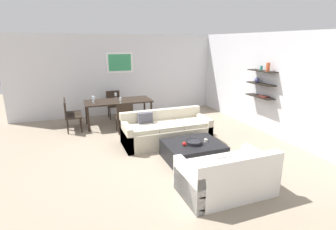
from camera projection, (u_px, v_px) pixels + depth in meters
The scene contains 18 objects.
ground_plane at pixel (165, 148), 6.30m from camera, with size 18.00×18.00×0.00m, color gray.
back_wall_unit at pixel (138, 74), 9.21m from camera, with size 8.40×0.09×2.70m.
right_wall_shelf_unit at pixel (257, 82), 7.51m from camera, with size 0.34×8.20×2.70m.
sofa_beige at pixel (166, 131), 6.57m from camera, with size 2.15×0.90×0.78m.
loveseat_white at pixel (226, 177), 4.36m from camera, with size 1.52×0.90×0.78m.
coffee_table at pixel (193, 151), 5.63m from camera, with size 1.19×0.99×0.38m.
decorative_bowl at pixel (194, 142), 5.52m from camera, with size 0.34×0.34×0.07m.
candle_jar at pixel (206, 140), 5.63m from camera, with size 0.07×0.07×0.06m, color silver.
apple_on_coffee_table at pixel (184, 144), 5.42m from camera, with size 0.08×0.08×0.08m, color red.
dining_table at pixel (118, 103), 7.90m from camera, with size 1.96×0.88×0.75m.
dining_chair_left_near at pixel (70, 114), 7.29m from camera, with size 0.44×0.44×0.88m.
dining_chair_left_far at pixel (70, 111), 7.65m from camera, with size 0.44×0.44×0.88m.
dining_chair_foot at pixel (124, 116), 7.18m from camera, with size 0.44×0.44×0.88m.
dining_chair_head at pixel (114, 103), 8.71m from camera, with size 0.44×0.44×0.88m.
wine_glass_left_near at pixel (94, 99), 7.50m from camera, with size 0.07×0.07×0.18m.
wine_glass_left_far at pixel (93, 98), 7.70m from camera, with size 0.08×0.08×0.17m.
wine_glass_foot at pixel (120, 99), 7.50m from camera, with size 0.06×0.06×0.17m.
wine_glass_head at pixel (116, 95), 8.19m from camera, with size 0.07×0.07×0.16m.
Camera 1 is at (-2.03, -5.49, 2.46)m, focal length 28.08 mm.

